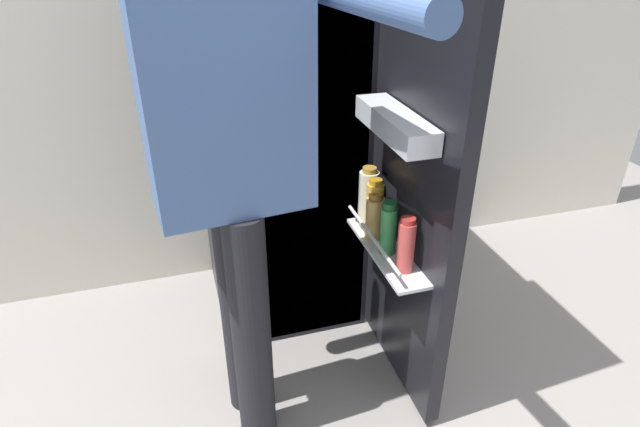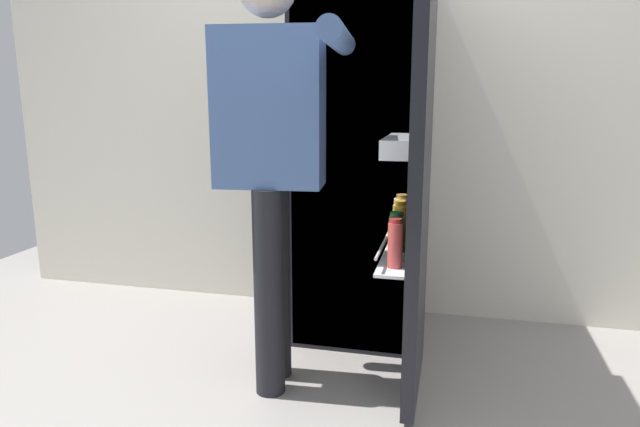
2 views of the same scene
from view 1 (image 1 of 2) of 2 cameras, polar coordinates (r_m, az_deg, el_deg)
The scene contains 4 objects.
ground_plane at distance 2.11m, azimuth -0.50°, elevation -17.52°, with size 5.60×5.60×0.00m, color gray.
kitchen_wall at distance 2.35m, azimuth -7.18°, elevation 21.28°, with size 4.40×0.10×2.45m, color silver.
refrigerator at distance 2.04m, azimuth -3.84°, elevation 10.83°, with size 0.64×1.17×1.80m.
person at distance 1.41m, azimuth -9.41°, elevation 7.44°, with size 0.59×0.71×1.70m.
Camera 1 is at (-0.40, -1.40, 1.53)m, focal length 29.48 mm.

